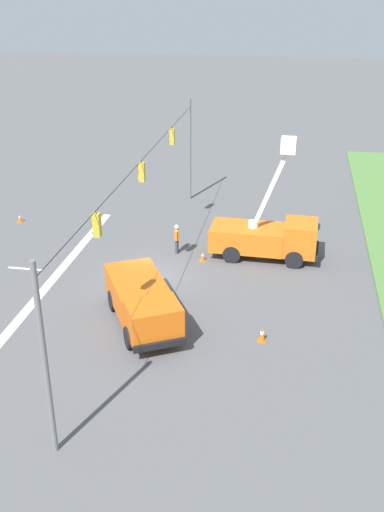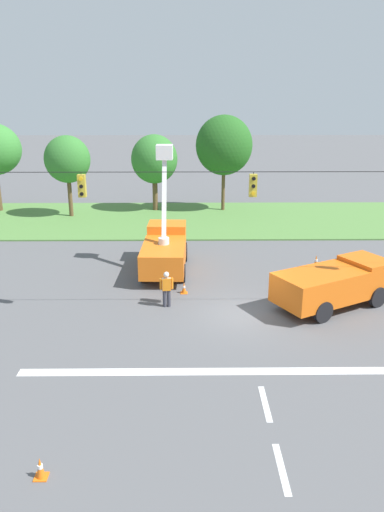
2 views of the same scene
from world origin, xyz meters
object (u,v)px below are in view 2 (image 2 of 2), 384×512
(utility_truck_support_near, at_px, (335,283))
(traffic_cone_foreground_left, at_px, (40,468))
(tree_east, at_px, (224,145))
(traffic_cone_mid_right, at_px, (184,288))
(tree_west, at_px, (67,160))
(tree_centre, at_px, (154,159))
(road_worker, at_px, (167,287))
(utility_truck_bucket_lift, at_px, (165,247))
(traffic_cone_near_bucket, at_px, (316,261))

(utility_truck_support_near, distance_m, traffic_cone_foreground_left, 15.67)
(tree_east, xyz_separation_m, traffic_cone_mid_right, (-3.27, -18.55, -5.27))
(utility_truck_support_near, relative_size, traffic_cone_mid_right, 10.71)
(tree_west, distance_m, tree_centre, 7.12)
(tree_west, xyz_separation_m, utility_truck_support_near, (16.56, -18.10, -3.50))
(tree_east, bearing_deg, tree_centre, 179.87)
(road_worker, bearing_deg, traffic_cone_foreground_left, -104.80)
(tree_centre, distance_m, tree_east, 5.94)
(road_worker, bearing_deg, utility_truck_bucket_lift, 93.08)
(tree_east, relative_size, traffic_cone_mid_right, 13.31)
(utility_truck_bucket_lift, distance_m, road_worker, 5.22)
(utility_truck_bucket_lift, xyz_separation_m, traffic_cone_foreground_left, (-2.67, -16.35, -1.09))
(tree_west, distance_m, road_worker, 20.34)
(traffic_cone_mid_right, distance_m, traffic_cone_near_bucket, 8.66)
(utility_truck_bucket_lift, height_order, road_worker, utility_truck_bucket_lift)
(utility_truck_support_near, bearing_deg, utility_truck_bucket_lift, 147.99)
(tree_east, bearing_deg, traffic_cone_mid_right, -100.00)
(tree_centre, distance_m, road_worker, 20.58)
(tree_west, distance_m, utility_truck_bucket_lift, 15.66)
(traffic_cone_near_bucket, bearing_deg, tree_east, 106.93)
(utility_truck_bucket_lift, bearing_deg, tree_east, 73.78)
(utility_truck_bucket_lift, relative_size, traffic_cone_foreground_left, 11.15)
(utility_truck_bucket_lift, height_order, traffic_cone_mid_right, utility_truck_bucket_lift)
(road_worker, bearing_deg, traffic_cone_near_bucket, 33.05)
(tree_centre, bearing_deg, tree_east, -0.13)
(tree_centre, xyz_separation_m, tree_east, (5.83, -0.01, 1.15))
(tree_centre, bearing_deg, traffic_cone_mid_right, -82.15)
(traffic_cone_foreground_left, height_order, traffic_cone_mid_right, traffic_cone_foreground_left)
(tree_east, bearing_deg, utility_truck_support_near, -78.96)
(road_worker, relative_size, traffic_cone_foreground_left, 2.81)
(utility_truck_bucket_lift, relative_size, road_worker, 3.97)
(road_worker, relative_size, traffic_cone_mid_right, 2.93)
(traffic_cone_near_bucket, bearing_deg, traffic_cone_mid_right, -153.23)
(traffic_cone_near_bucket, bearing_deg, tree_centre, 125.06)
(utility_truck_support_near, relative_size, traffic_cone_near_bucket, 8.75)
(tree_east, xyz_separation_m, utility_truck_bucket_lift, (-4.37, -15.01, -4.17))
(tree_east, height_order, traffic_cone_mid_right, tree_east)
(tree_west, relative_size, traffic_cone_mid_right, 10.89)
(tree_centre, xyz_separation_m, traffic_cone_foreground_left, (-1.21, -31.37, -4.11))
(tree_west, xyz_separation_m, road_worker, (8.53, -18.10, -3.68))
(utility_truck_support_near, relative_size, traffic_cone_foreground_left, 10.26)
(tree_west, bearing_deg, traffic_cone_foreground_left, -79.20)
(tree_centre, height_order, tree_east, tree_east)
(tree_centre, relative_size, traffic_cone_mid_right, 10.72)
(traffic_cone_mid_right, bearing_deg, road_worker, -116.21)
(utility_truck_support_near, xyz_separation_m, traffic_cone_foreground_left, (-10.97, -11.15, -0.88))
(tree_west, height_order, traffic_cone_foreground_left, tree_west)
(utility_truck_bucket_lift, height_order, utility_truck_support_near, utility_truck_bucket_lift)
(traffic_cone_foreground_left, distance_m, traffic_cone_near_bucket, 20.28)
(road_worker, distance_m, traffic_cone_near_bucket, 10.22)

